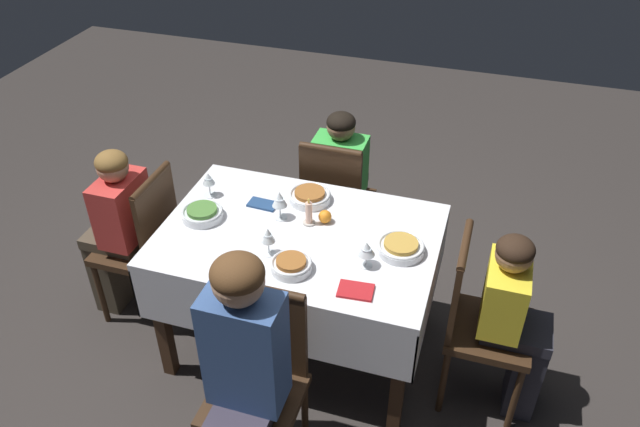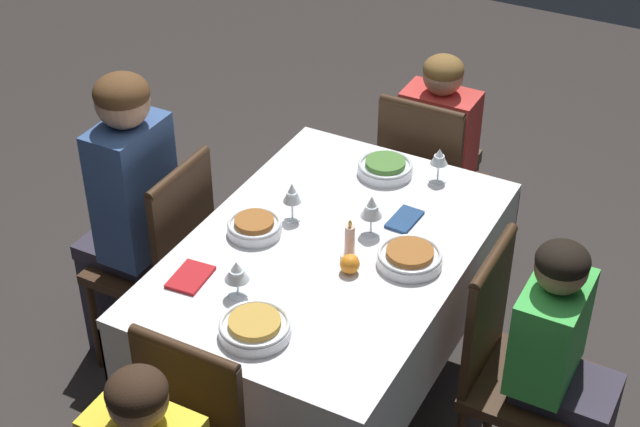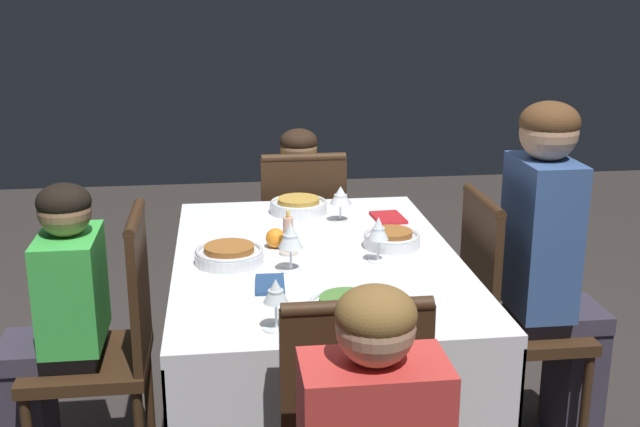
% 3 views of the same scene
% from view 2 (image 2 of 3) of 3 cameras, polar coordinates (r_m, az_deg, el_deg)
% --- Properties ---
extents(ground_plane, '(8.00, 8.00, 0.00)m').
position_cam_2_polar(ground_plane, '(3.76, 0.45, -11.26)').
color(ground_plane, '#332D2B').
extents(dining_table, '(1.32, 0.90, 0.76)m').
position_cam_2_polar(dining_table, '(3.32, 0.51, -3.38)').
color(dining_table, silver).
rests_on(dining_table, ground_plane).
extents(chair_south, '(0.38, 0.38, 0.93)m').
position_cam_2_polar(chair_south, '(3.66, -9.11, -2.49)').
color(chair_south, '#382314').
rests_on(chair_south, ground_plane).
extents(chair_west, '(0.38, 0.38, 0.93)m').
position_cam_2_polar(chair_west, '(4.05, 6.22, 1.83)').
color(chair_west, '#382314').
rests_on(chair_west, ground_plane).
extents(chair_north, '(0.38, 0.38, 0.93)m').
position_cam_2_polar(chair_north, '(3.24, 11.17, -8.62)').
color(chair_north, '#382314').
rests_on(chair_north, ground_plane).
extents(person_adult_denim, '(0.30, 0.34, 1.24)m').
position_cam_2_polar(person_adult_denim, '(3.63, -11.25, 0.50)').
color(person_adult_denim, '#383342').
rests_on(person_adult_denim, ground_plane).
extents(person_child_red, '(0.33, 0.30, 1.04)m').
position_cam_2_polar(person_child_red, '(4.15, 7.12, 3.57)').
color(person_child_red, '#4C4233').
rests_on(person_child_red, ground_plane).
extents(person_child_green, '(0.30, 0.33, 1.03)m').
position_cam_2_polar(person_child_green, '(3.19, 14.03, -8.80)').
color(person_child_green, '#383342').
rests_on(person_child_green, ground_plane).
extents(bowl_south, '(0.19, 0.19, 0.06)m').
position_cam_2_polar(bowl_south, '(3.30, -3.84, -0.75)').
color(bowl_south, silver).
rests_on(bowl_south, dining_table).
extents(wine_glass_south, '(0.06, 0.06, 0.14)m').
position_cam_2_polar(wine_glass_south, '(3.32, -1.63, 1.14)').
color(wine_glass_south, white).
rests_on(wine_glass_south, dining_table).
extents(bowl_west, '(0.20, 0.20, 0.06)m').
position_cam_2_polar(bowl_west, '(3.61, 3.82, 2.70)').
color(bowl_west, silver).
rests_on(bowl_west, dining_table).
extents(wine_glass_west, '(0.07, 0.07, 0.13)m').
position_cam_2_polar(wine_glass_west, '(3.55, 6.95, 3.22)').
color(wine_glass_west, white).
rests_on(wine_glass_west, dining_table).
extents(bowl_east, '(0.22, 0.22, 0.06)m').
position_cam_2_polar(bowl_east, '(2.90, -3.81, -6.61)').
color(bowl_east, silver).
rests_on(bowl_east, dining_table).
extents(wine_glass_east, '(0.08, 0.08, 0.13)m').
position_cam_2_polar(wine_glass_east, '(3.00, -4.87, -3.40)').
color(wine_glass_east, white).
rests_on(wine_glass_east, dining_table).
extents(bowl_north, '(0.21, 0.21, 0.06)m').
position_cam_2_polar(bowl_north, '(3.17, 5.24, -2.55)').
color(bowl_north, silver).
rests_on(bowl_north, dining_table).
extents(wine_glass_north, '(0.07, 0.07, 0.15)m').
position_cam_2_polar(wine_glass_north, '(3.25, 3.02, 0.34)').
color(wine_glass_north, white).
rests_on(wine_glass_north, dining_table).
extents(candle_centerpiece, '(0.06, 0.06, 0.15)m').
position_cam_2_polar(candle_centerpiece, '(3.17, 1.74, -1.76)').
color(candle_centerpiece, beige).
rests_on(candle_centerpiece, dining_table).
extents(orange_fruit, '(0.06, 0.06, 0.06)m').
position_cam_2_polar(orange_fruit, '(3.12, 1.75, -2.95)').
color(orange_fruit, orange).
rests_on(orange_fruit, dining_table).
extents(napkin_red_folded, '(0.16, 0.12, 0.01)m').
position_cam_2_polar(napkin_red_folded, '(3.14, -7.55, -3.69)').
color(napkin_red_folded, red).
rests_on(napkin_red_folded, dining_table).
extents(napkin_spare_side, '(0.15, 0.09, 0.01)m').
position_cam_2_polar(napkin_spare_side, '(3.38, 4.94, -0.35)').
color(napkin_spare_side, navy).
rests_on(napkin_spare_side, dining_table).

